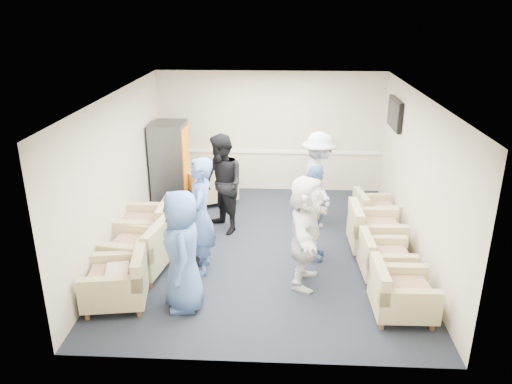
# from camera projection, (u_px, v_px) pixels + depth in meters

# --- Properties ---
(floor) EXTENTS (6.00, 6.00, 0.00)m
(floor) POSITION_uv_depth(u_px,v_px,m) (265.00, 248.00, 8.83)
(floor) COLOR black
(floor) RESTS_ON ground
(ceiling) EXTENTS (6.00, 6.00, 0.00)m
(ceiling) POSITION_uv_depth(u_px,v_px,m) (266.00, 95.00, 7.87)
(ceiling) COLOR white
(ceiling) RESTS_ON back_wall
(back_wall) EXTENTS (5.00, 0.02, 2.70)m
(back_wall) POSITION_uv_depth(u_px,v_px,m) (270.00, 132.00, 11.15)
(back_wall) COLOR beige
(back_wall) RESTS_ON floor
(front_wall) EXTENTS (5.00, 0.02, 2.70)m
(front_wall) POSITION_uv_depth(u_px,v_px,m) (257.00, 263.00, 5.55)
(front_wall) COLOR beige
(front_wall) RESTS_ON floor
(left_wall) EXTENTS (0.02, 6.00, 2.70)m
(left_wall) POSITION_uv_depth(u_px,v_px,m) (119.00, 173.00, 8.47)
(left_wall) COLOR beige
(left_wall) RESTS_ON floor
(right_wall) EXTENTS (0.02, 6.00, 2.70)m
(right_wall) POSITION_uv_depth(u_px,v_px,m) (417.00, 178.00, 8.23)
(right_wall) COLOR beige
(right_wall) RESTS_ON floor
(chair_rail) EXTENTS (4.98, 0.04, 0.06)m
(chair_rail) POSITION_uv_depth(u_px,v_px,m) (270.00, 152.00, 11.29)
(chair_rail) COLOR white
(chair_rail) RESTS_ON back_wall
(tv) EXTENTS (0.10, 1.00, 0.58)m
(tv) POSITION_uv_depth(u_px,v_px,m) (395.00, 114.00, 9.66)
(tv) COLOR black
(tv) RESTS_ON right_wall
(armchair_left_near) EXTENTS (0.99, 0.99, 0.69)m
(armchair_left_near) POSITION_uv_depth(u_px,v_px,m) (120.00, 282.00, 7.09)
(armchair_left_near) COLOR tan
(armchair_left_near) RESTS_ON floor
(armchair_left_mid) EXTENTS (1.06, 1.06, 0.73)m
(armchair_left_mid) POSITION_uv_depth(u_px,v_px,m) (140.00, 253.00, 7.88)
(armchair_left_mid) COLOR tan
(armchair_left_mid) RESTS_ON floor
(armchair_left_far) EXTENTS (0.96, 0.96, 0.76)m
(armchair_left_far) POSITION_uv_depth(u_px,v_px,m) (149.00, 229.00, 8.68)
(armchair_left_far) COLOR tan
(armchair_left_far) RESTS_ON floor
(armchair_right_near) EXTENTS (0.83, 0.83, 0.66)m
(armchair_right_near) POSITION_uv_depth(u_px,v_px,m) (399.00, 295.00, 6.82)
(armchair_right_near) COLOR tan
(armchair_right_near) RESTS_ON floor
(armchair_right_midnear) EXTENTS (0.79, 0.79, 0.61)m
(armchair_right_midnear) POSITION_uv_depth(u_px,v_px,m) (383.00, 260.00, 7.78)
(armchair_right_midnear) COLOR tan
(armchair_right_midnear) RESTS_ON floor
(armchair_right_midfar) EXTENTS (0.91, 0.91, 0.71)m
(armchair_right_midfar) POSITION_uv_depth(u_px,v_px,m) (373.00, 232.00, 8.62)
(armchair_right_midfar) COLOR tan
(armchair_right_midfar) RESTS_ON floor
(armchair_right_far) EXTENTS (0.86, 0.86, 0.61)m
(armchair_right_far) POSITION_uv_depth(u_px,v_px,m) (374.00, 213.00, 9.55)
(armchair_right_far) COLOR tan
(armchair_right_far) RESTS_ON floor
(armchair_corner) EXTENTS (1.20, 1.20, 0.71)m
(armchair_corner) POSITION_uv_depth(u_px,v_px,m) (213.00, 187.00, 10.73)
(armchair_corner) COLOR tan
(armchair_corner) RESTS_ON floor
(vending_machine) EXTENTS (0.71, 0.83, 1.75)m
(vending_machine) POSITION_uv_depth(u_px,v_px,m) (170.00, 163.00, 10.57)
(vending_machine) COLOR #4C4C53
(vending_machine) RESTS_ON floor
(backpack) EXTENTS (0.28, 0.22, 0.43)m
(backpack) POSITION_uv_depth(u_px,v_px,m) (190.00, 254.00, 8.13)
(backpack) COLOR black
(backpack) RESTS_ON floor
(pillow) EXTENTS (0.39, 0.47, 0.12)m
(pillow) POSITION_uv_depth(u_px,v_px,m) (118.00, 272.00, 7.02)
(pillow) COLOR beige
(pillow) RESTS_ON armchair_left_near
(person_front_left) EXTENTS (0.75, 0.97, 1.76)m
(person_front_left) POSITION_uv_depth(u_px,v_px,m) (182.00, 251.00, 6.83)
(person_front_left) COLOR #4568A7
(person_front_left) RESTS_ON floor
(person_mid_left) EXTENTS (0.50, 0.73, 1.91)m
(person_mid_left) POSITION_uv_depth(u_px,v_px,m) (200.00, 217.00, 7.75)
(person_mid_left) COLOR #4568A7
(person_mid_left) RESTS_ON floor
(person_back_left) EXTENTS (1.12, 1.15, 1.86)m
(person_back_left) POSITION_uv_depth(u_px,v_px,m) (222.00, 185.00, 9.17)
(person_back_left) COLOR black
(person_back_left) RESTS_ON floor
(person_back_right) EXTENTS (0.88, 1.29, 1.85)m
(person_back_right) POSITION_uv_depth(u_px,v_px,m) (319.00, 180.00, 9.44)
(person_back_right) COLOR white
(person_back_right) RESTS_ON floor
(person_mid_right) EXTENTS (0.54, 1.01, 1.65)m
(person_mid_right) POSITION_uv_depth(u_px,v_px,m) (313.00, 213.00, 8.20)
(person_mid_right) COLOR #4568A7
(person_mid_right) RESTS_ON floor
(person_front_right) EXTENTS (0.79, 1.69, 1.75)m
(person_front_right) POSITION_uv_depth(u_px,v_px,m) (306.00, 232.00, 7.42)
(person_front_right) COLOR white
(person_front_right) RESTS_ON floor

